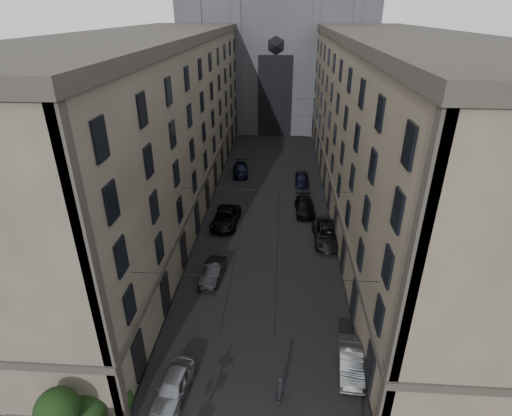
% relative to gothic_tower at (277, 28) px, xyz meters
% --- Properties ---
extents(sidewalk_left, '(7.00, 80.00, 0.15)m').
position_rel_gothic_tower_xyz_m(sidewalk_left, '(-10.50, -38.96, -17.72)').
color(sidewalk_left, '#383533').
rests_on(sidewalk_left, ground).
extents(sidewalk_right, '(7.00, 80.00, 0.15)m').
position_rel_gothic_tower_xyz_m(sidewalk_right, '(10.50, -38.96, -17.72)').
color(sidewalk_right, '#383533').
rests_on(sidewalk_right, ground).
extents(building_left, '(13.60, 60.60, 18.85)m').
position_rel_gothic_tower_xyz_m(building_left, '(-13.44, -38.96, -8.45)').
color(building_left, '#4E473C').
rests_on(building_left, ground).
extents(building_right, '(13.60, 60.60, 18.85)m').
position_rel_gothic_tower_xyz_m(building_right, '(13.44, -38.96, -8.45)').
color(building_right, brown).
rests_on(building_right, ground).
extents(gothic_tower, '(35.00, 23.00, 58.00)m').
position_rel_gothic_tower_xyz_m(gothic_tower, '(0.00, 0.00, 0.00)').
color(gothic_tower, '#2D2D33').
rests_on(gothic_tower, ground).
extents(shrub_cluster, '(3.90, 4.40, 3.90)m').
position_rel_gothic_tower_xyz_m(shrub_cluster, '(-8.72, -69.95, -16.00)').
color(shrub_cluster, black).
rests_on(shrub_cluster, sidewalk_left).
extents(tram_wires, '(14.00, 60.00, 0.43)m').
position_rel_gothic_tower_xyz_m(tram_wires, '(0.00, -39.33, -10.55)').
color(tram_wires, black).
rests_on(tram_wires, ground).
extents(car_left_near, '(2.20, 4.41, 1.44)m').
position_rel_gothic_tower_xyz_m(car_left_near, '(-4.68, -66.96, -17.08)').
color(car_left_near, gray).
rests_on(car_left_near, ground).
extents(car_left_midnear, '(1.92, 4.41, 1.41)m').
position_rel_gothic_tower_xyz_m(car_left_midnear, '(-4.20, -55.26, -17.09)').
color(car_left_midnear, black).
rests_on(car_left_midnear, ground).
extents(car_left_midfar, '(2.97, 5.86, 1.59)m').
position_rel_gothic_tower_xyz_m(car_left_midfar, '(-4.39, -45.46, -17.00)').
color(car_left_midfar, black).
rests_on(car_left_midfar, ground).
extents(car_left_far, '(2.54, 5.21, 1.46)m').
position_rel_gothic_tower_xyz_m(car_left_far, '(-4.27, -30.83, -17.07)').
color(car_left_far, black).
rests_on(car_left_far, ground).
extents(car_right_near, '(1.83, 4.41, 1.42)m').
position_rel_gothic_tower_xyz_m(car_right_near, '(6.20, -64.32, -17.09)').
color(car_right_near, slate).
rests_on(car_right_near, ground).
extents(car_right_midnear, '(2.79, 5.89, 1.63)m').
position_rel_gothic_tower_xyz_m(car_right_midnear, '(6.20, -48.37, -16.99)').
color(car_right_midnear, black).
rests_on(car_right_midnear, ground).
extents(car_right_midfar, '(2.26, 5.13, 1.47)m').
position_rel_gothic_tower_xyz_m(car_right_midfar, '(4.20, -42.14, -17.07)').
color(car_right_midfar, black).
rests_on(car_right_midfar, ground).
extents(car_right_far, '(1.74, 4.29, 1.46)m').
position_rel_gothic_tower_xyz_m(car_right_far, '(4.20, -33.75, -17.07)').
color(car_right_far, black).
rests_on(car_right_far, ground).
extents(pedestrian, '(0.70, 0.82, 1.91)m').
position_rel_gothic_tower_xyz_m(pedestrian, '(1.75, -66.96, -16.84)').
color(pedestrian, black).
rests_on(pedestrian, ground).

